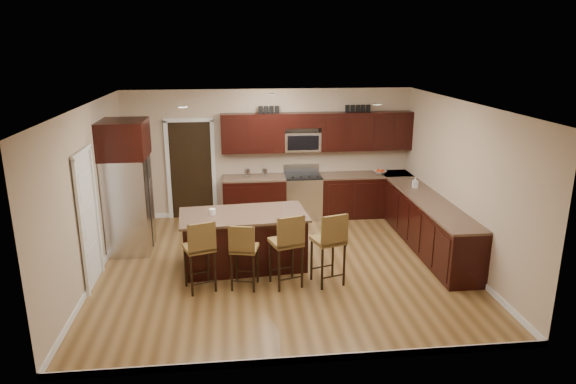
{
  "coord_description": "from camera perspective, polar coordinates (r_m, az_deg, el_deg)",
  "views": [
    {
      "loc": [
        -0.78,
        -7.88,
        3.61
      ],
      "look_at": [
        0.14,
        0.4,
        1.17
      ],
      "focal_mm": 32.0,
      "sensor_mm": 36.0,
      "label": 1
    }
  ],
  "objects": [
    {
      "name": "floor_mat",
      "position": [
        9.96,
        -1.72,
        -4.93
      ],
      "size": [
        0.97,
        0.8,
        0.01
      ],
      "primitive_type": "cube",
      "rotation": [
        0.0,
        0.0,
        0.33
      ],
      "color": "brown",
      "rests_on": "floor"
    },
    {
      "name": "soap_bottle",
      "position": [
        10.15,
        13.95,
        1.04
      ],
      "size": [
        0.1,
        0.1,
        0.21
      ],
      "primitive_type": "imported",
      "rotation": [
        0.0,
        0.0,
        -0.09
      ],
      "color": "#B2B2B2",
      "rests_on": "base_cabinets"
    },
    {
      "name": "floor",
      "position": [
        8.71,
        -0.62,
        -8.21
      ],
      "size": [
        6.0,
        6.0,
        0.0
      ],
      "primitive_type": "plane",
      "color": "brown",
      "rests_on": "ground"
    },
    {
      "name": "stool_mid",
      "position": [
        7.72,
        -4.98,
        -6.29
      ],
      "size": [
        0.47,
        0.47,
        1.05
      ],
      "rotation": [
        0.0,
        0.0,
        -0.23
      ],
      "color": "olive",
      "rests_on": "floor"
    },
    {
      "name": "upper_cabinets",
      "position": [
        10.77,
        3.53,
        6.8
      ],
      "size": [
        4.0,
        0.33,
        0.8
      ],
      "color": "black",
      "rests_on": "wall_back"
    },
    {
      "name": "refrigerator",
      "position": [
        9.38,
        -17.41,
        0.71
      ],
      "size": [
        0.79,
        0.92,
        2.35
      ],
      "color": "silver",
      "rests_on": "floor"
    },
    {
      "name": "wall_right",
      "position": [
        9.03,
        18.66,
        0.92
      ],
      "size": [
        0.0,
        5.5,
        5.5
      ],
      "primitive_type": "plane",
      "rotation": [
        1.57,
        0.0,
        -1.57
      ],
      "color": "tan",
      "rests_on": "floor"
    },
    {
      "name": "island_jar",
      "position": [
        8.41,
        -8.41,
        -2.2
      ],
      "size": [
        0.1,
        0.1,
        0.1
      ],
      "primitive_type": "cylinder",
      "color": "white",
      "rests_on": "island"
    },
    {
      "name": "base_cabinets",
      "position": [
        10.2,
        9.24,
        -1.91
      ],
      "size": [
        4.02,
        3.96,
        0.92
      ],
      "color": "black",
      "rests_on": "floor"
    },
    {
      "name": "canister_tall",
      "position": [
        10.66,
        -4.55,
        2.11
      ],
      "size": [
        0.12,
        0.12,
        0.18
      ],
      "primitive_type": "cylinder",
      "color": "silver",
      "rests_on": "base_cabinets"
    },
    {
      "name": "stool_right",
      "position": [
        7.73,
        -0.04,
        -5.6
      ],
      "size": [
        0.54,
        0.54,
        1.17
      ],
      "rotation": [
        0.0,
        0.0,
        0.29
      ],
      "color": "olive",
      "rests_on": "floor"
    },
    {
      "name": "range",
      "position": [
        10.9,
        1.64,
        -0.46
      ],
      "size": [
        0.76,
        0.64,
        1.11
      ],
      "color": "silver",
      "rests_on": "floor"
    },
    {
      "name": "letter_decor",
      "position": [
        10.68,
        2.81,
        9.2
      ],
      "size": [
        2.2,
        0.03,
        0.15
      ],
      "primitive_type": null,
      "color": "black",
      "rests_on": "upper_cabinets"
    },
    {
      "name": "stool_left",
      "position": [
        7.72,
        -9.73,
        -6.13
      ],
      "size": [
        0.53,
        0.53,
        1.12
      ],
      "rotation": [
        0.0,
        0.0,
        0.33
      ],
      "color": "olive",
      "rests_on": "floor"
    },
    {
      "name": "stool_extra",
      "position": [
        7.82,
        4.72,
        -5.39
      ],
      "size": [
        0.54,
        0.54,
        1.17
      ],
      "rotation": [
        0.0,
        0.0,
        0.29
      ],
      "color": "olive",
      "rests_on": "floor"
    },
    {
      "name": "canister_short",
      "position": [
        10.68,
        -2.63,
        2.16
      ],
      "size": [
        0.11,
        0.11,
        0.18
      ],
      "primitive_type": "cylinder",
      "color": "silver",
      "rests_on": "base_cabinets"
    },
    {
      "name": "doorway",
      "position": [
        10.96,
        -10.7,
        2.38
      ],
      "size": [
        0.85,
        0.03,
        2.06
      ],
      "primitive_type": "cube",
      "color": "black",
      "rests_on": "floor"
    },
    {
      "name": "wall_back",
      "position": [
        10.9,
        -2.09,
        4.31
      ],
      "size": [
        6.0,
        0.0,
        6.0
      ],
      "primitive_type": "plane",
      "rotation": [
        1.57,
        0.0,
        0.0
      ],
      "color": "tan",
      "rests_on": "floor"
    },
    {
      "name": "wall_left",
      "position": [
        8.5,
        -21.22,
        -0.27
      ],
      "size": [
        0.0,
        5.5,
        5.5
      ],
      "primitive_type": "plane",
      "rotation": [
        1.57,
        0.0,
        1.57
      ],
      "color": "tan",
      "rests_on": "floor"
    },
    {
      "name": "fruit_bowl",
      "position": [
        11.12,
        10.2,
        2.19
      ],
      "size": [
        0.34,
        0.34,
        0.06
      ],
      "primitive_type": "imported",
      "rotation": [
        0.0,
        0.0,
        0.44
      ],
      "color": "silver",
      "rests_on": "base_cabinets"
    },
    {
      "name": "pantry_door",
      "position": [
        8.31,
        -21.36,
        -3.03
      ],
      "size": [
        0.03,
        0.8,
        2.04
      ],
      "primitive_type": "cube",
      "color": "white",
      "rests_on": "floor"
    },
    {
      "name": "ceiling",
      "position": [
        7.97,
        -0.68,
        9.73
      ],
      "size": [
        6.0,
        6.0,
        0.0
      ],
      "primitive_type": "plane",
      "rotation": [
        3.14,
        0.0,
        0.0
      ],
      "color": "silver",
      "rests_on": "wall_back"
    },
    {
      "name": "microwave",
      "position": [
        10.78,
        1.58,
        5.64
      ],
      "size": [
        0.76,
        0.31,
        0.4
      ],
      "primitive_type": "cube",
      "color": "silver",
      "rests_on": "upper_cabinets"
    },
    {
      "name": "island",
      "position": [
        8.59,
        -4.91,
        -5.51
      ],
      "size": [
        2.14,
        1.24,
        0.92
      ],
      "rotation": [
        0.0,
        0.0,
        0.08
      ],
      "color": "black",
      "rests_on": "floor"
    }
  ]
}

